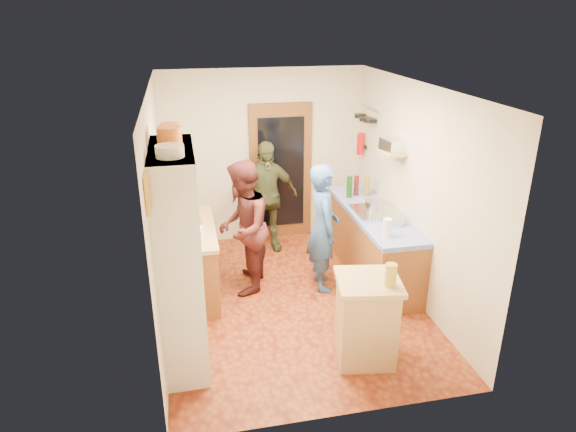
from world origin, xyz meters
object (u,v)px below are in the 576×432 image
object	(u,v)px
hutch_body	(180,259)
island_base	(366,321)
right_counter_base	(371,244)
person_hob	(326,228)
person_left	(246,227)
person_back	(266,197)

from	to	relation	value
hutch_body	island_base	bearing A→B (deg)	-14.20
right_counter_base	person_hob	xyz separation A→B (m)	(-0.72, -0.24, 0.40)
person_left	person_back	size ratio (longest dim) A/B	1.03
right_counter_base	person_hob	size ratio (longest dim) A/B	1.34
hutch_body	right_counter_base	bearing A→B (deg)	27.47
person_hob	right_counter_base	bearing A→B (deg)	-68.91
person_hob	person_back	world-z (taller)	person_back
right_counter_base	island_base	bearing A→B (deg)	-112.17
island_base	person_back	xyz separation A→B (m)	(-0.54, 2.79, 0.40)
person_hob	hutch_body	bearing A→B (deg)	122.98
hutch_body	right_counter_base	xyz separation A→B (m)	(2.50, 1.30, -0.68)
person_back	person_left	bearing A→B (deg)	-117.89
right_counter_base	island_base	xyz separation A→B (m)	(-0.71, -1.75, 0.01)
right_counter_base	person_back	bearing A→B (deg)	140.30
hutch_body	person_left	size ratio (longest dim) A/B	1.30
person_hob	person_left	xyz separation A→B (m)	(-0.98, 0.19, 0.03)
right_counter_base	person_left	size ratio (longest dim) A/B	1.30
island_base	person_hob	world-z (taller)	person_hob
hutch_body	person_left	world-z (taller)	hutch_body
right_counter_base	person_back	size ratio (longest dim) A/B	1.33
hutch_body	person_back	size ratio (longest dim) A/B	1.33
island_base	person_hob	bearing A→B (deg)	90.07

